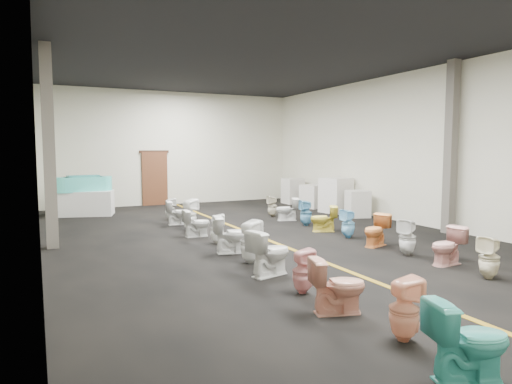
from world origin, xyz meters
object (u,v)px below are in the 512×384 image
Objects in this scene: toilet_left_4 at (270,252)px; toilet_right_10 at (272,206)px; toilet_right_4 at (407,237)px; display_table at (84,203)px; appliance_crate_a at (358,204)px; toilet_right_5 at (376,230)px; bathtub at (84,184)px; toilet_left_8 at (197,223)px; toilet_right_2 at (489,257)px; toilet_left_2 at (338,286)px; toilet_right_8 at (306,213)px; toilet_left_9 at (190,214)px; appliance_crate_b at (336,195)px; toilet_right_3 at (448,246)px; toilet_right_7 at (324,219)px; toilet_left_6 at (232,234)px; toilet_left_7 at (217,229)px; appliance_crate_c at (313,196)px; toilet_left_3 at (303,271)px; toilet_left_10 at (178,213)px; toilet_left_0 at (469,340)px; toilet_left_11 at (170,209)px; toilet_right_9 at (287,209)px; toilet_right_6 at (348,224)px; toilet_left_5 at (250,242)px; toilet_left_1 at (404,309)px.

toilet_right_10 is (3.31, 6.17, -0.06)m from toilet_left_4.
display_table is at bearing -168.38° from toilet_right_4.
appliance_crate_a is 4.58m from toilet_right_5.
toilet_left_8 is at bearing -74.33° from bathtub.
toilet_left_4 is 3.74m from toilet_right_2.
toilet_right_8 is at bearing -12.30° from toilet_left_2.
appliance_crate_b is at bearing -101.77° from toilet_left_9.
toilet_right_7 is (-0.11, 4.00, -0.01)m from toilet_right_3.
toilet_left_6 is 1.15× the size of toilet_left_7.
appliance_crate_c reaches higher than toilet_left_4.
toilet_right_5 is at bearing -55.81° from display_table.
toilet_left_4 is at bearing 4.31° from toilet_left_3.
appliance_crate_c is 1.13× the size of toilet_right_4.
toilet_right_7 is (3.19, -2.84, 0.00)m from toilet_left_10.
toilet_right_5 is (3.29, 5.16, -0.03)m from toilet_left_0.
appliance_crate_c reaches higher than toilet_left_11.
toilet_left_9 is 1.14× the size of toilet_right_8.
toilet_right_3 is at bearing 162.46° from toilet_right_2.
toilet_left_8 is at bearing -148.28° from appliance_crate_c.
toilet_right_7 is at bearing -7.46° from toilet_left_0.
display_table reaches higher than toilet_right_5.
toilet_left_4 reaches higher than toilet_right_9.
toilet_right_7 is at bearing -60.95° from toilet_left_4.
toilet_left_11 is 5.82m from toilet_right_6.
toilet_left_5 is at bearing -170.81° from toilet_left_7.
bathtub reaches higher than appliance_crate_b.
toilet_right_4 reaches higher than toilet_right_8.
toilet_right_2 is (3.14, 1.30, -0.00)m from toilet_left_1.
toilet_right_9 is (3.29, 4.34, -0.07)m from toilet_left_5.
toilet_left_6 reaches higher than toilet_left_0.
toilet_left_7 is at bearing -150.76° from appliance_crate_b.
toilet_left_2 is at bearing 159.28° from toilet_left_5.
appliance_crate_c is 12.11m from toilet_left_1.
toilet_left_8 is 3.81m from toilet_right_6.
toilet_right_2 is 4.98m from toilet_right_7.
toilet_right_3 is (3.42, 1.21, -0.01)m from toilet_left_2.
toilet_left_0 is (2.23, -13.28, -0.67)m from bathtub.
toilet_left_10 is at bearing -166.42° from toilet_right_5.
toilet_right_6 is at bearing -114.54° from appliance_crate_c.
toilet_right_2 is at bearing 16.79° from toilet_right_9.
toilet_left_8 is at bearing 174.57° from toilet_left_11.
toilet_left_1 and toilet_right_8 have the same top height.
toilet_left_9 is 3.64m from toilet_right_7.
appliance_crate_c is 9.54m from toilet_left_4.
toilet_left_3 is at bearing -128.73° from appliance_crate_b.
toilet_right_6 is 4.01m from toilet_right_10.
toilet_left_0 is 4.68m from toilet_right_3.
toilet_left_5 is 1.19× the size of toilet_right_7.
toilet_left_5 reaches higher than toilet_right_6.
bathtub is 2.67× the size of toilet_right_10.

